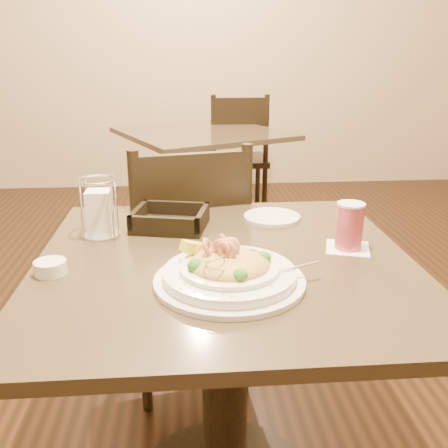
{
  "coord_description": "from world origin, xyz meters",
  "views": [
    {
      "loc": [
        -0.09,
        -1.1,
        1.21
      ],
      "look_at": [
        0.0,
        0.02,
        0.82
      ],
      "focal_mm": 40.0,
      "sensor_mm": 36.0,
      "label": 1
    }
  ],
  "objects": [
    {
      "name": "main_table",
      "position": [
        0.0,
        0.0,
        0.5
      ],
      "size": [
        0.9,
        0.9,
        0.74
      ],
      "color": "black",
      "rests_on": "ground"
    },
    {
      "name": "background_table",
      "position": [
        0.03,
        2.0,
        0.5
      ],
      "size": [
        1.2,
        1.2,
        0.74
      ],
      "rotation": [
        0.0,
        0.0,
        0.43
      ],
      "color": "black",
      "rests_on": "ground"
    },
    {
      "name": "dining_chair_far",
      "position": [
        0.29,
        2.41,
        0.5
      ],
      "size": [
        0.42,
        0.42,
        0.93
      ],
      "rotation": [
        0.0,
        0.0,
        3.13
      ],
      "color": "black",
      "rests_on": "ground"
    },
    {
      "name": "bread_basket",
      "position": [
        -0.14,
        0.23,
        0.76
      ],
      "size": [
        0.23,
        0.2,
        0.05
      ],
      "rotation": [
        0.0,
        0.0,
        -0.22
      ],
      "color": "black",
      "rests_on": "main_table"
    },
    {
      "name": "drink_glass",
      "position": [
        0.31,
        0.03,
        0.79
      ],
      "size": [
        0.13,
        0.13,
        0.12
      ],
      "rotation": [
        0.0,
        0.0,
        -0.29
      ],
      "color": "white",
      "rests_on": "main_table"
    },
    {
      "name": "butter_ramekin",
      "position": [
        -0.4,
        -0.06,
        0.75
      ],
      "size": [
        0.08,
        0.08,
        0.03
      ],
      "primitive_type": "cylinder",
      "rotation": [
        0.0,
        0.0,
        -0.06
      ],
      "color": "white",
      "rests_on": "main_table"
    },
    {
      "name": "side_plate",
      "position": [
        0.16,
        0.28,
        0.74
      ],
      "size": [
        0.2,
        0.2,
        0.01
      ],
      "primitive_type": "cylinder",
      "rotation": [
        0.0,
        0.0,
        -0.2
      ],
      "color": "white",
      "rests_on": "main_table"
    },
    {
      "name": "napkin_caddy",
      "position": [
        -0.32,
        0.18,
        0.8
      ],
      "size": [
        0.1,
        0.1,
        0.16
      ],
      "rotation": [
        0.0,
        0.0,
        0.06
      ],
      "color": "silver",
      "rests_on": "main_table"
    },
    {
      "name": "dining_chair_near",
      "position": [
        -0.09,
        0.54,
        0.5
      ],
      "size": [
        0.5,
        0.5,
        0.93
      ],
      "rotation": [
        0.0,
        0.0,
        3.35
      ],
      "color": "black",
      "rests_on": "ground"
    },
    {
      "name": "pasta_bowl",
      "position": [
        -0.0,
        -0.14,
        0.77
      ],
      "size": [
        0.36,
        0.33,
        0.1
      ],
      "rotation": [
        0.0,
        0.0,
        0.17
      ],
      "color": "white",
      "rests_on": "main_table"
    }
  ]
}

